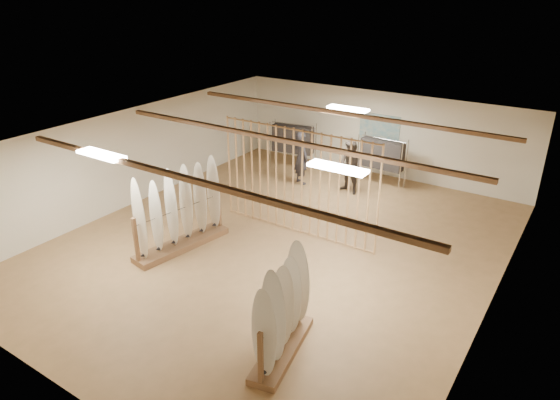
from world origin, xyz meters
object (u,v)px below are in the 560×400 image
Objects in this scene: clothing_rack_a at (293,139)px; clothing_rack_b at (382,154)px; rack_right at (282,323)px; shopper_b at (351,164)px; rack_left at (180,222)px; shopper_a at (301,154)px.

clothing_rack_a reaches higher than clothing_rack_b.
rack_right reaches higher than clothing_rack_a.
rack_right is 1.22× the size of clothing_rack_a.
rack_right is 7.58m from shopper_b.
shopper_a is at bearing 97.00° from rack_left.
rack_right is at bearing 146.32° from shopper_a.
rack_right is 1.03× the size of shopper_a.
rack_right is (4.16, -1.83, -0.08)m from rack_left.
clothing_rack_a is 0.87× the size of shopper_b.
clothing_rack_a is at bearing -19.68° from shopper_a.
shopper_b is (1.92, 5.41, 0.24)m from rack_left.
shopper_a is 1.70m from shopper_b.
shopper_a is at bearing -162.33° from shopper_b.
shopper_a is at bearing -56.57° from clothing_rack_a.
clothing_rack_a is at bearing 106.03° from rack_left.
shopper_a reaches higher than clothing_rack_b.
shopper_b is (-0.53, -1.13, -0.09)m from clothing_rack_b.
rack_left is 6.37m from clothing_rack_a.
clothing_rack_a is 1.40m from shopper_a.
rack_left reaches higher than shopper_a.
rack_left is at bearing 114.95° from shopper_a.
rack_right is at bearing -68.52° from clothing_rack_a.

